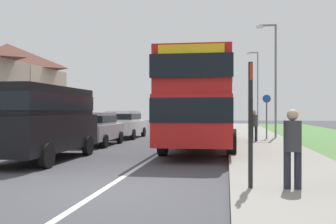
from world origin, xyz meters
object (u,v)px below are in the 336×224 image
(parked_car_white, at_px, (124,123))
(street_lamp_far, at_px, (257,84))
(double_decker_bus, at_px, (202,99))
(cycle_route_sign, at_px, (267,115))
(parked_van_black, at_px, (42,117))
(parked_car_silver, at_px, (95,127))
(bus_stop_sign, at_px, (251,116))
(street_lamp_mid, at_px, (274,73))
(pedestrian_at_stop, at_px, (293,145))
(pedestrian_walking_away, at_px, (254,124))

(parked_car_white, xyz_separation_m, street_lamp_far, (8.98, 16.01, 3.33))
(double_decker_bus, height_order, cycle_route_sign, double_decker_bus)
(double_decker_bus, height_order, parked_van_black, double_decker_bus)
(parked_car_silver, height_order, bus_stop_sign, bus_stop_sign)
(street_lamp_mid, xyz_separation_m, street_lamp_far, (0.23, 15.91, 0.40))
(pedestrian_at_stop, relative_size, street_lamp_mid, 0.25)
(parked_car_silver, distance_m, pedestrian_at_stop, 12.39)
(pedestrian_walking_away, distance_m, street_lamp_far, 19.22)
(parked_car_white, distance_m, street_lamp_far, 18.66)
(bus_stop_sign, height_order, street_lamp_mid, street_lamp_mid)
(parked_car_silver, bearing_deg, street_lamp_mid, 30.62)
(bus_stop_sign, relative_size, street_lamp_far, 0.35)
(double_decker_bus, distance_m, parked_car_white, 7.75)
(bus_stop_sign, xyz_separation_m, street_lamp_mid, (2.18, 15.14, 2.29))
(cycle_route_sign, bearing_deg, pedestrian_walking_away, -113.71)
(double_decker_bus, relative_size, bus_stop_sign, 4.23)
(parked_car_silver, height_order, pedestrian_at_stop, pedestrian_at_stop)
(parked_car_silver, relative_size, bus_stop_sign, 1.55)
(double_decker_bus, distance_m, pedestrian_at_stop, 9.62)
(parked_van_black, height_order, pedestrian_at_stop, parked_van_black)
(street_lamp_mid, bearing_deg, parked_car_white, -179.34)
(pedestrian_walking_away, height_order, street_lamp_far, street_lamp_far)
(parked_van_black, xyz_separation_m, cycle_route_sign, (8.15, 9.73, -0.00))
(cycle_route_sign, bearing_deg, pedestrian_at_stop, -93.61)
(double_decker_bus, distance_m, parked_van_black, 7.10)
(street_lamp_mid, relative_size, street_lamp_far, 0.89)
(parked_car_silver, bearing_deg, bus_stop_sign, -56.15)
(parked_car_white, bearing_deg, parked_van_black, -89.49)
(pedestrian_at_stop, relative_size, street_lamp_far, 0.23)
(pedestrian_at_stop, bearing_deg, parked_car_silver, 126.98)
(parked_van_black, distance_m, bus_stop_sign, 7.74)
(bus_stop_sign, bearing_deg, pedestrian_at_stop, 1.41)
(double_decker_bus, distance_m, bus_stop_sign, 9.43)
(street_lamp_mid, bearing_deg, pedestrian_walking_away, -113.50)
(pedestrian_at_stop, bearing_deg, street_lamp_far, 87.03)
(parked_car_white, relative_size, pedestrian_walking_away, 2.69)
(double_decker_bus, xyz_separation_m, pedestrian_at_stop, (2.33, -9.26, -1.17))
(parked_van_black, relative_size, parked_car_white, 1.19)
(cycle_route_sign, distance_m, street_lamp_mid, 2.72)
(street_lamp_mid, bearing_deg, bus_stop_sign, -98.21)
(pedestrian_walking_away, height_order, bus_stop_sign, bus_stop_sign)
(double_decker_bus, height_order, parked_car_white, double_decker_bus)
(pedestrian_at_stop, height_order, bus_stop_sign, bus_stop_sign)
(parked_van_black, xyz_separation_m, street_lamp_far, (8.88, 26.81, 2.80))
(double_decker_bus, xyz_separation_m, pedestrian_walking_away, (2.42, 2.88, -1.17))
(double_decker_bus, relative_size, pedestrian_at_stop, 6.59)
(cycle_route_sign, height_order, street_lamp_mid, street_lamp_mid)
(double_decker_bus, bearing_deg, parked_van_black, -134.44)
(pedestrian_walking_away, bearing_deg, parked_car_silver, -163.35)
(bus_stop_sign, bearing_deg, parked_van_black, 146.74)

